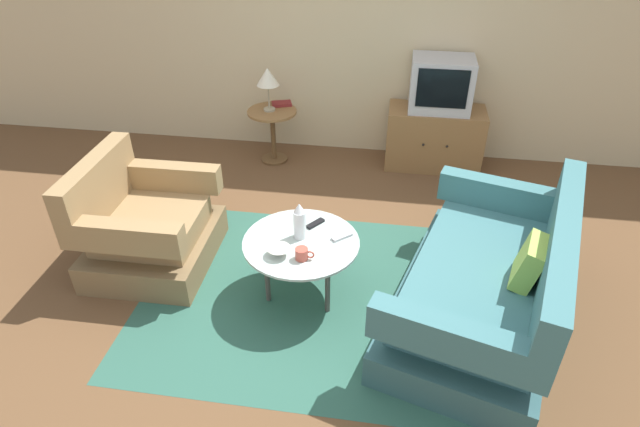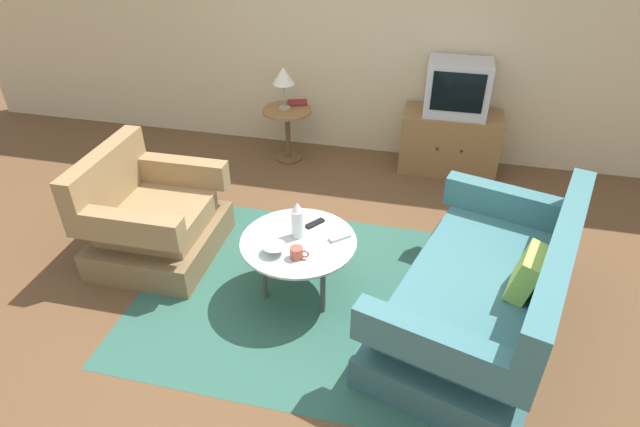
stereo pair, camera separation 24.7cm
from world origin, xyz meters
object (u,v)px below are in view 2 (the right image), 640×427
Objects in this scene: armchair at (152,221)px; couch at (485,296)px; tv_remote_dark at (315,223)px; tv_remote_silver at (339,237)px; side_table at (287,124)px; tv_stand at (449,142)px; mug at (297,253)px; television at (458,88)px; vase at (297,220)px; table_lamp at (283,77)px; book at (297,103)px; bowl at (275,249)px; coffee_table at (299,245)px.

couch is at bearing 82.94° from armchair.
tv_remote_dark and tv_remote_silver have the same top height.
side_table is 1.64m from tv_stand.
mug is 0.89× the size of tv_remote_dark.
side_table is 1.71m from television.
side_table is at bearing 108.32° from vase.
tv_remote_dark is at bearing -67.25° from table_lamp.
book reaches higher than side_table.
side_table is at bearing 58.53° from tv_remote_dark.
bowl is at bearing -75.83° from side_table.
mug is 0.83× the size of bowl.
couch is 2.90m from table_lamp.
couch is 1.27m from coffee_table.
couch is at bearing -82.62° from television.
tv_stand is 6.58× the size of tv_remote_dark.
vase is 1.76× the size of bowl.
tv_stand reaches higher than mug.
vase reaches higher than side_table.
bowl is 0.68× the size of book.
tv_stand is at bearing 29.62° from tv_remote_silver.
book is (-0.66, 1.95, 0.08)m from tv_remote_dark.
coffee_table is 0.22m from bowl.
tv_remote_silver is at bearing -85.56° from tv_remote_dark.
tv_stand is at bearing 130.15° from armchair.
armchair is 1.33m from tv_remote_dark.
couch is 7.12× the size of vase.
couch reaches higher than coffee_table.
armchair is at bearing -107.43° from table_lamp.
coffee_table is at bearing 103.61° from couch.
mug is (0.71, -2.19, 0.12)m from side_table.
armchair is 2.26× the size of table_lamp.
table_lamp is at bearing -175.29° from tv_stand.
tv_remote_dark is (0.73, -1.79, 0.09)m from side_table.
side_table is at bearing 161.04° from armchair.
tv_stand is at bearing 64.79° from vase.
tv_stand is at bearing 4.94° from side_table.
tv_stand is 7.43× the size of mug.
table_lamp is at bearing 74.85° from tv_remote_silver.
television is at bearing 23.59° from couch.
bowl is at bearing -75.23° from table_lamp.
television is at bearing 65.03° from bowl.
television is (1.63, 0.16, 0.46)m from side_table.
couch reaches higher than armchair.
television is 4.57× the size of mug.
tv_remote_dark is (-0.90, -1.94, 0.18)m from tv_stand.
tv_remote_silver is (-0.70, -2.06, 0.18)m from tv_stand.
vase reaches higher than mug.
side_table reaches higher than bowl.
side_table reaches higher than tv_remote_silver.
book is at bearing 179.36° from tv_stand.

